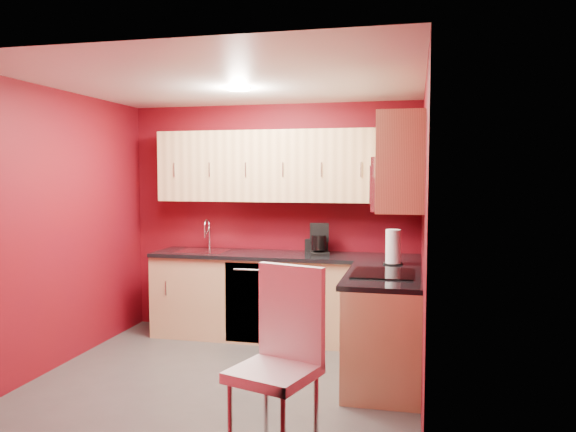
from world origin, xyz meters
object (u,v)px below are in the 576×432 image
at_px(sink, 204,248).
at_px(coffee_maker, 320,239).
at_px(paper_towel, 393,247).
at_px(dining_chair, 274,363).
at_px(microwave, 398,184).
at_px(napkin_holder, 314,246).

relative_size(sink, coffee_maker, 1.62).
bearing_deg(sink, paper_towel, -12.85).
relative_size(sink, dining_chair, 0.45).
xyz_separation_m(microwave, paper_towel, (-0.05, 0.54, -0.59)).
relative_size(sink, paper_towel, 1.62).
bearing_deg(coffee_maker, paper_towel, -44.03).
bearing_deg(dining_chair, coffee_maker, 111.10).
height_order(microwave, paper_towel, microwave).
distance_m(napkin_holder, paper_towel, 1.03).
distance_m(sink, coffee_maker, 1.28).
xyz_separation_m(paper_towel, dining_chair, (-0.64, -1.94, -0.49)).
relative_size(coffee_maker, napkin_holder, 2.14).
height_order(sink, paper_towel, sink).
height_order(coffee_maker, napkin_holder, coffee_maker).
height_order(microwave, sink, microwave).
xyz_separation_m(coffee_maker, dining_chair, (0.12, -2.40, -0.49)).
xyz_separation_m(microwave, napkin_holder, (-0.90, 1.11, -0.68)).
bearing_deg(napkin_holder, paper_towel, -34.23).
height_order(microwave, coffee_maker, microwave).
bearing_deg(dining_chair, paper_towel, 89.85).
relative_size(napkin_holder, paper_towel, 0.46).
bearing_deg(dining_chair, napkin_holder, 112.83).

